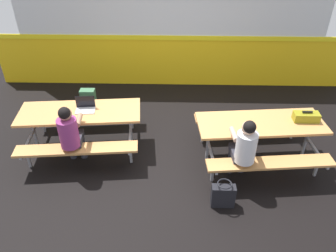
% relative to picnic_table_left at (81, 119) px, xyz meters
% --- Properties ---
extents(ground_plane, '(10.00, 10.00, 0.02)m').
position_rel_picnic_table_left_xyz_m(ground_plane, '(1.50, -0.09, -0.59)').
color(ground_plane, black).
extents(accent_backdrop, '(8.00, 0.14, 2.60)m').
position_rel_picnic_table_left_xyz_m(accent_backdrop, '(1.50, 2.48, 0.67)').
color(accent_backdrop, yellow).
rests_on(accent_backdrop, ground).
extents(picnic_table_left, '(2.10, 1.73, 0.74)m').
position_rel_picnic_table_left_xyz_m(picnic_table_left, '(0.00, 0.00, 0.00)').
color(picnic_table_left, tan).
rests_on(picnic_table_left, ground).
extents(picnic_table_right, '(2.10, 1.73, 0.74)m').
position_rel_picnic_table_left_xyz_m(picnic_table_right, '(3.00, -0.26, 0.00)').
color(picnic_table_right, tan).
rests_on(picnic_table_right, ground).
extents(student_nearer, '(0.39, 0.54, 1.21)m').
position_rel_picnic_table_left_xyz_m(student_nearer, '(-0.02, -0.56, 0.13)').
color(student_nearer, '#2D2D38').
rests_on(student_nearer, ground).
extents(student_further, '(0.39, 0.54, 1.21)m').
position_rel_picnic_table_left_xyz_m(student_further, '(2.63, -0.85, 0.13)').
color(student_further, '#2D2D38').
rests_on(student_further, ground).
extents(laptop_silver, '(0.34, 0.25, 0.22)m').
position_rel_picnic_table_left_xyz_m(laptop_silver, '(0.10, 0.05, 0.21)').
color(laptop_silver, silver).
rests_on(laptop_silver, picnic_table_left).
extents(toolbox_grey, '(0.40, 0.18, 0.18)m').
position_rel_picnic_table_left_xyz_m(toolbox_grey, '(3.72, -0.19, 0.23)').
color(toolbox_grey, olive).
rests_on(toolbox_grey, picnic_table_right).
extents(backpack_dark, '(0.30, 0.22, 0.44)m').
position_rel_picnic_table_left_xyz_m(backpack_dark, '(-0.21, 1.29, -0.36)').
color(backpack_dark, '#3F724C').
rests_on(backpack_dark, ground).
extents(tote_bag_bright, '(0.34, 0.21, 0.43)m').
position_rel_picnic_table_left_xyz_m(tote_bag_bright, '(2.32, -1.34, -0.38)').
color(tote_bag_bright, black).
rests_on(tote_bag_bright, ground).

